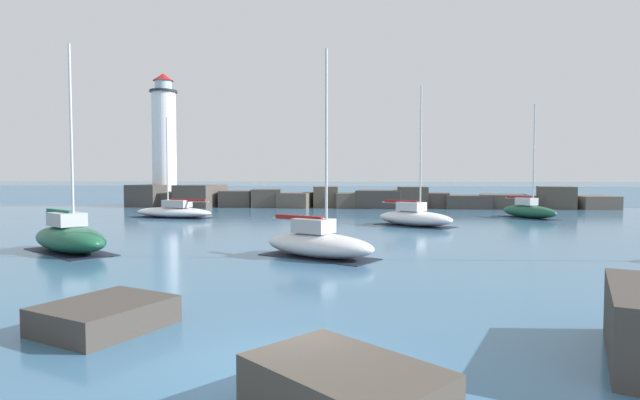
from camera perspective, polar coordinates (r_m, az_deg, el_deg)
The scene contains 10 objects.
ground_plane at distance 10.22m, azimuth -4.81°, elevation -18.46°, with size 600.00×600.00×0.00m, color #3D6B8E.
open_sea_beyond at distance 118.48m, azimuth 5.08°, elevation 1.01°, with size 400.00×116.00×0.01m.
breakwater_jetty at distance 58.44m, azimuth 3.52°, elevation 0.16°, with size 56.23×7.35×2.60m.
lighthouse at distance 64.34m, azimuth -17.37°, elevation 5.73°, with size 3.87×3.87×16.15m.
foreground_rocks at distance 10.20m, azimuth 0.04°, elevation -15.29°, with size 19.46×7.31×1.49m.
sailboat_moored_0 at distance 37.42m, azimuth 10.73°, elevation -1.92°, with size 6.36×5.64×10.20m.
sailboat_moored_1 at distance 27.04m, azimuth -26.71°, elevation -3.81°, with size 6.19×5.34×9.89m.
sailboat_moored_3 at distance 45.80m, azimuth -16.36°, elevation -1.24°, with size 7.96×4.24×8.84m.
sailboat_moored_4 at distance 47.20m, azimuth 22.74°, elevation -1.09°, with size 4.39×5.86×9.84m.
sailboat_moored_5 at distance 22.72m, azimuth -0.23°, elevation -4.91°, with size 6.04×4.71×9.30m.
Camera 1 is at (1.79, -9.36, 3.71)m, focal length 28.00 mm.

